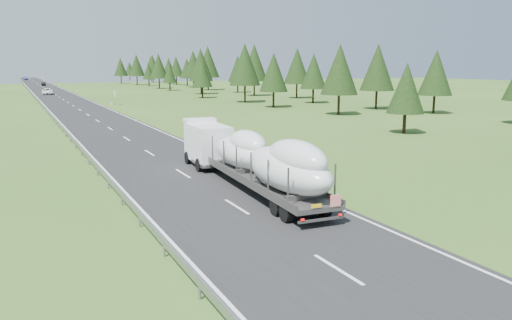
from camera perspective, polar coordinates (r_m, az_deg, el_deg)
name	(u,v)px	position (r m, az deg, el deg)	size (l,w,h in m)	color
ground	(338,270)	(18.76, 9.32, -12.26)	(400.00, 400.00, 0.00)	#33531B
road_surface	(63,99)	(114.64, -21.21, 6.48)	(10.00, 400.00, 0.02)	black
guardrail	(35,97)	(114.20, -23.89, 6.57)	(0.10, 400.00, 0.76)	slate
marker_posts	(67,86)	(169.91, -20.77, 7.89)	(0.13, 350.08, 1.00)	silver
highway_sign	(115,95)	(95.71, -15.84, 7.16)	(0.08, 0.90, 2.60)	slate
tree_line_right	(264,66)	(109.35, 0.88, 10.69)	(28.22, 259.18, 12.66)	black
boat_truck	(252,156)	(29.44, -0.46, 0.45)	(3.30, 18.23, 3.71)	white
distant_van	(48,91)	(134.25, -22.72, 7.24)	(2.53, 5.48, 1.52)	white
distant_car_dark	(43,84)	(190.61, -23.12, 8.00)	(1.53, 3.81, 1.30)	black
distant_car_blue	(25,78)	(265.39, -24.86, 8.47)	(1.65, 4.72, 1.56)	#1A1E4A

